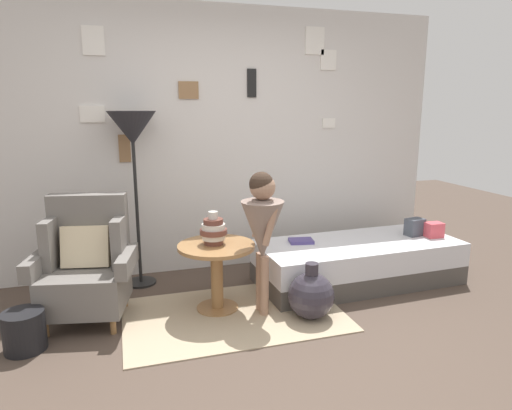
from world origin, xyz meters
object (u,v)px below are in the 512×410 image
at_px(vase_striped, 213,231).
at_px(person_child, 262,224).
at_px(demijohn_near, 311,295).
at_px(magazine_basket, 24,331).
at_px(daybed, 358,262).
at_px(side_table, 217,262).
at_px(book_on_daybed, 301,241).
at_px(armchair, 86,265).
at_px(floor_lamp, 133,134).

xyz_separation_m(vase_striped, person_child, (0.35, -0.19, 0.07)).
height_order(vase_striped, demijohn_near, vase_striped).
distance_m(person_child, magazine_basket, 1.84).
bearing_deg(daybed, vase_striped, -172.98).
xyz_separation_m(vase_striped, magazine_basket, (-1.39, -0.26, -0.53)).
relative_size(side_table, demijohn_near, 1.38).
xyz_separation_m(vase_striped, book_on_daybed, (0.89, 0.31, -0.26)).
bearing_deg(person_child, side_table, 152.91).
relative_size(armchair, floor_lamp, 0.60).
relative_size(daybed, magazine_basket, 6.88).
xyz_separation_m(floor_lamp, person_child, (0.91, -0.93, -0.66)).
height_order(book_on_daybed, magazine_basket, book_on_daybed).
distance_m(person_child, book_on_daybed, 0.81).
bearing_deg(floor_lamp, person_child, -45.49).
xyz_separation_m(side_table, book_on_daybed, (0.88, 0.33, 0.01)).
bearing_deg(book_on_daybed, armchair, -174.84).
bearing_deg(vase_striped, floor_lamp, 127.37).
relative_size(book_on_daybed, demijohn_near, 0.48).
relative_size(daybed, book_on_daybed, 8.76).
xyz_separation_m(side_table, vase_striped, (-0.02, 0.02, 0.26)).
bearing_deg(floor_lamp, magazine_basket, -129.73).
bearing_deg(armchair, daybed, 0.93).
bearing_deg(daybed, magazine_basket, -171.20).
xyz_separation_m(vase_striped, demijohn_near, (0.69, -0.39, -0.48)).
relative_size(armchair, daybed, 0.50).
distance_m(vase_striped, book_on_daybed, 0.98).
distance_m(side_table, floor_lamp, 1.38).
distance_m(armchair, daybed, 2.42).
relative_size(daybed, floor_lamp, 1.20).
height_order(armchair, book_on_daybed, armchair).
distance_m(side_table, person_child, 0.50).
relative_size(armchair, side_table, 1.55).
xyz_separation_m(person_child, book_on_daybed, (0.54, 0.50, -0.33)).
height_order(armchair, daybed, armchair).
bearing_deg(armchair, magazine_basket, -135.47).
xyz_separation_m(floor_lamp, demijohn_near, (1.25, -1.12, -1.21)).
bearing_deg(armchair, side_table, -9.00).
height_order(person_child, demijohn_near, person_child).
bearing_deg(magazine_basket, vase_striped, 10.61).
xyz_separation_m(vase_striped, floor_lamp, (-0.56, 0.73, 0.73)).
height_order(daybed, magazine_basket, daybed).
bearing_deg(demijohn_near, vase_striped, 150.76).
bearing_deg(floor_lamp, daybed, -15.73).
xyz_separation_m(armchair, side_table, (1.00, -0.16, -0.03)).
xyz_separation_m(armchair, magazine_basket, (-0.40, -0.40, -0.30)).
relative_size(armchair, vase_striped, 3.61).
bearing_deg(side_table, vase_striped, 127.16).
distance_m(book_on_daybed, demijohn_near, 0.76).
distance_m(vase_striped, demijohn_near, 0.93).
bearing_deg(daybed, side_table, -172.02).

